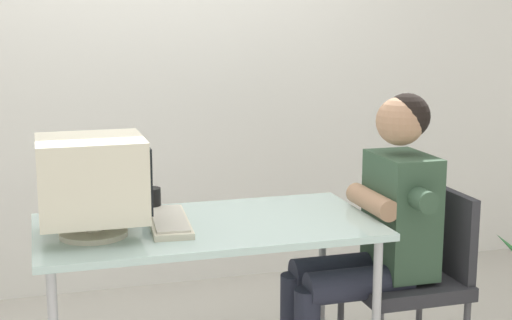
% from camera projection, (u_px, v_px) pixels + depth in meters
% --- Properties ---
extents(wall_back, '(8.00, 0.10, 3.00)m').
position_uv_depth(wall_back, '(202.00, 27.00, 4.29)').
color(wall_back, silver).
rests_on(wall_back, ground_plane).
extents(desk, '(1.36, 0.71, 0.74)m').
position_uv_depth(desk, '(207.00, 237.00, 3.05)').
color(desk, '#B7B7BC').
rests_on(desk, ground_plane).
extents(crt_monitor, '(0.40, 0.37, 0.38)m').
position_uv_depth(crt_monitor, '(92.00, 180.00, 2.83)').
color(crt_monitor, beige).
rests_on(crt_monitor, desk).
extents(keyboard, '(0.18, 0.46, 0.03)m').
position_uv_depth(keyboard, '(169.00, 221.00, 3.01)').
color(keyboard, beige).
rests_on(keyboard, desk).
extents(office_chair, '(0.47, 0.47, 0.82)m').
position_uv_depth(office_chair, '(416.00, 270.00, 3.31)').
color(office_chair, '#4C4C51').
rests_on(office_chair, ground_plane).
extents(person_seated, '(0.75, 0.54, 1.25)m').
position_uv_depth(person_seated, '(375.00, 228.00, 3.22)').
color(person_seated, '#334C38').
rests_on(person_seated, ground_plane).
extents(desk_mug, '(0.08, 0.09, 0.11)m').
position_uv_depth(desk_mug, '(151.00, 200.00, 3.19)').
color(desk_mug, black).
rests_on(desk_mug, desk).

